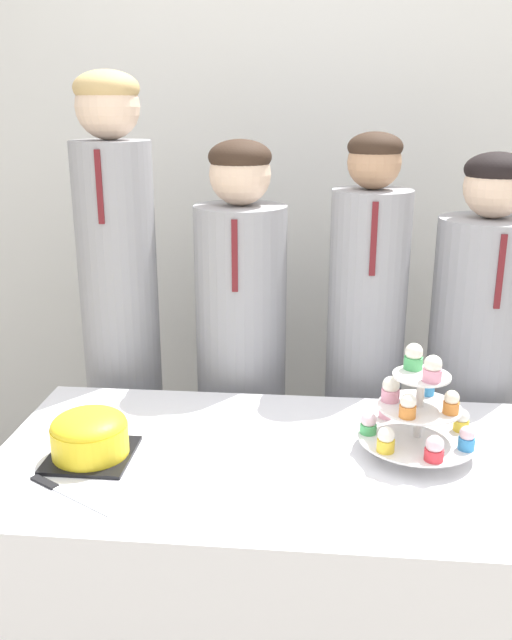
{
  "coord_description": "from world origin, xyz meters",
  "views": [
    {
      "loc": [
        0.07,
        -1.15,
        1.58
      ],
      "look_at": [
        -0.08,
        0.42,
        1.08
      ],
      "focal_mm": 38.0,
      "sensor_mm": 36.0,
      "label": 1
    }
  ],
  "objects_px": {
    "round_cake": "(90,434)",
    "student_3": "(474,389)",
    "student_1": "(241,374)",
    "student_2": "(363,373)",
    "cake_knife": "(58,489)",
    "student_0": "(122,335)",
    "cupcake_stand": "(418,411)"
  },
  "relations": [
    {
      "from": "cupcake_stand",
      "to": "round_cake",
      "type": "bearing_deg",
      "value": -172.74
    },
    {
      "from": "student_0",
      "to": "cake_knife",
      "type": "bearing_deg",
      "value": -84.78
    },
    {
      "from": "cake_knife",
      "to": "student_0",
      "type": "distance_m",
      "value": 0.81
    },
    {
      "from": "round_cake",
      "to": "student_1",
      "type": "relative_size",
      "value": 0.14
    },
    {
      "from": "student_1",
      "to": "student_3",
      "type": "distance_m",
      "value": 0.77
    },
    {
      "from": "round_cake",
      "to": "student_1",
      "type": "xyz_separation_m",
      "value": [
        0.31,
        0.64,
        -0.08
      ]
    },
    {
      "from": "round_cake",
      "to": "cupcake_stand",
      "type": "height_order",
      "value": "cupcake_stand"
    },
    {
      "from": "round_cake",
      "to": "student_2",
      "type": "xyz_separation_m",
      "value": [
        0.72,
        0.64,
        -0.07
      ]
    },
    {
      "from": "cake_knife",
      "to": "student_0",
      "type": "bearing_deg",
      "value": 125.75
    },
    {
      "from": "round_cake",
      "to": "student_3",
      "type": "relative_size",
      "value": 0.14
    },
    {
      "from": "cupcake_stand",
      "to": "student_3",
      "type": "bearing_deg",
      "value": 63.82
    },
    {
      "from": "student_1",
      "to": "round_cake",
      "type": "bearing_deg",
      "value": -115.68
    },
    {
      "from": "cake_knife",
      "to": "student_3",
      "type": "height_order",
      "value": "student_3"
    },
    {
      "from": "cupcake_stand",
      "to": "student_2",
      "type": "height_order",
      "value": "student_2"
    },
    {
      "from": "round_cake",
      "to": "cake_knife",
      "type": "distance_m",
      "value": 0.17
    },
    {
      "from": "cake_knife",
      "to": "student_3",
      "type": "bearing_deg",
      "value": 66.27
    },
    {
      "from": "round_cake",
      "to": "student_3",
      "type": "height_order",
      "value": "student_3"
    },
    {
      "from": "round_cake",
      "to": "student_3",
      "type": "bearing_deg",
      "value": 30.62
    },
    {
      "from": "round_cake",
      "to": "cupcake_stand",
      "type": "bearing_deg",
      "value": 7.26
    },
    {
      "from": "student_1",
      "to": "student_2",
      "type": "relative_size",
      "value": 0.98
    },
    {
      "from": "student_1",
      "to": "student_3",
      "type": "height_order",
      "value": "student_1"
    },
    {
      "from": "student_2",
      "to": "round_cake",
      "type": "bearing_deg",
      "value": -138.28
    },
    {
      "from": "student_0",
      "to": "student_2",
      "type": "height_order",
      "value": "student_0"
    },
    {
      "from": "student_0",
      "to": "student_2",
      "type": "bearing_deg",
      "value": -0.0
    },
    {
      "from": "cake_knife",
      "to": "student_3",
      "type": "xyz_separation_m",
      "value": [
        1.11,
        0.8,
        -0.05
      ]
    },
    {
      "from": "student_2",
      "to": "cake_knife",
      "type": "bearing_deg",
      "value": -133.05
    },
    {
      "from": "student_0",
      "to": "student_2",
      "type": "relative_size",
      "value": 1.12
    },
    {
      "from": "round_cake",
      "to": "student_3",
      "type": "distance_m",
      "value": 1.26
    },
    {
      "from": "cake_knife",
      "to": "cupcake_stand",
      "type": "distance_m",
      "value": 0.89
    },
    {
      "from": "student_0",
      "to": "round_cake",
      "type": "bearing_deg",
      "value": -81.11
    },
    {
      "from": "cake_knife",
      "to": "student_2",
      "type": "relative_size",
      "value": 0.16
    },
    {
      "from": "cake_knife",
      "to": "student_1",
      "type": "xyz_separation_m",
      "value": [
        0.34,
        0.8,
        -0.02
      ]
    }
  ]
}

